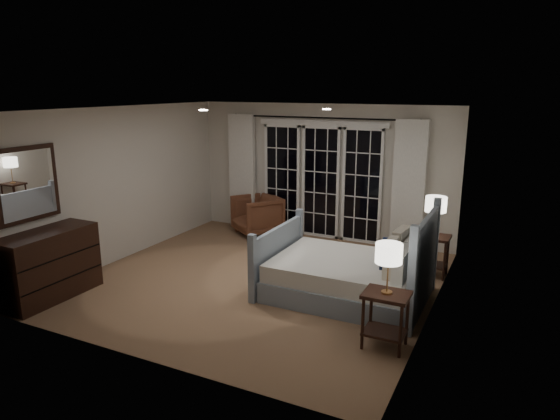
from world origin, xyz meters
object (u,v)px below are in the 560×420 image
at_px(lamp_right, 436,205).
at_px(bed, 350,275).
at_px(nightstand_right, 432,249).
at_px(armchair, 257,215).
at_px(nightstand_left, 386,312).
at_px(lamp_left, 389,254).
at_px(dresser, 49,265).

bearing_deg(lamp_right, bed, -123.49).
xyz_separation_m(nightstand_right, armchair, (-3.45, 0.78, -0.04)).
distance_m(nightstand_left, lamp_left, 0.66).
distance_m(bed, lamp_right, 1.75).
bearing_deg(nightstand_left, armchair, 136.28).
distance_m(nightstand_left, armchair, 4.65).
distance_m(nightstand_right, lamp_left, 2.52).
height_order(armchair, dresser, dresser).
xyz_separation_m(bed, armchair, (-2.59, 2.08, 0.06)).
height_order(lamp_right, dresser, lamp_right).
bearing_deg(armchair, lamp_left, -8.43).
relative_size(nightstand_right, lamp_left, 1.13).
bearing_deg(bed, nightstand_left, -55.58).
bearing_deg(lamp_left, dresser, -171.19).
relative_size(lamp_left, armchair, 0.68).
relative_size(nightstand_left, nightstand_right, 1.01).
relative_size(nightstand_left, lamp_left, 1.14).
height_order(bed, nightstand_right, bed).
height_order(bed, lamp_right, same).
bearing_deg(lamp_left, armchair, 136.28).
xyz_separation_m(nightstand_left, armchair, (-3.36, 3.21, -0.05)).
bearing_deg(bed, armchair, 141.15).
height_order(nightstand_right, armchair, armchair).
relative_size(lamp_right, dresser, 0.45).
bearing_deg(lamp_left, lamp_right, 88.03).
xyz_separation_m(armchair, dresser, (-1.06, -3.90, 0.09)).
relative_size(lamp_right, armchair, 0.73).
distance_m(nightstand_left, nightstand_right, 2.43).
relative_size(nightstand_left, lamp_right, 1.06).
bearing_deg(lamp_right, armchair, 167.17).
relative_size(bed, dresser, 1.61).
distance_m(armchair, dresser, 4.04).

